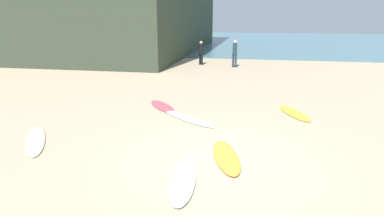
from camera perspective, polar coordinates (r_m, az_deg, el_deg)
ground_plane at (r=8.45m, az=4.58°, el=-8.41°), size 120.00×120.00×0.00m
ocean_water at (r=47.25m, az=10.66°, el=11.16°), size 120.00×40.00×0.08m
surfboard_0 at (r=12.96m, az=-5.04°, el=0.31°), size 1.68×1.94×0.07m
surfboard_1 at (r=7.28m, az=-1.59°, el=-12.10°), size 0.85×2.22×0.09m
surfboard_2 at (r=10.42m, az=-25.03°, el=-4.96°), size 1.84×2.42×0.07m
surfboard_3 at (r=12.56m, az=16.97°, el=-0.82°), size 1.32×2.14×0.06m
surfboard_4 at (r=11.43m, az=-0.77°, el=-1.71°), size 2.32×2.02×0.07m
surfboard_5 at (r=8.42m, az=5.81°, el=-8.20°), size 1.13×2.23×0.08m
beachgoer_near at (r=22.94m, az=7.25°, el=9.41°), size 0.37×0.37×1.82m
beachgoer_mid at (r=23.99m, az=1.54°, el=9.53°), size 0.39×0.39×1.65m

